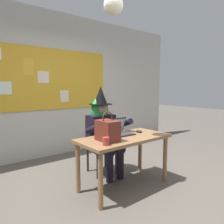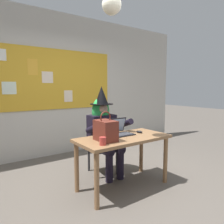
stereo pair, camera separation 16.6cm
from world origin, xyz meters
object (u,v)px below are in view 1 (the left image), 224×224
(person_costumed, at_px, (103,127))
(coffee_mug, at_px, (106,141))
(chair_at_desk, at_px, (99,142))
(laptop, at_px, (121,131))
(desk_main, at_px, (124,144))
(computer_mouse, at_px, (139,131))
(handbag, at_px, (107,130))

(person_costumed, xyz_separation_m, coffee_mug, (-0.49, -0.74, -0.01))
(chair_at_desk, bearing_deg, laptop, 8.21)
(chair_at_desk, bearing_deg, coffee_mug, -24.44)
(chair_at_desk, bearing_deg, desk_main, 1.72)
(desk_main, relative_size, computer_mouse, 12.52)
(person_costumed, relative_size, computer_mouse, 13.53)
(computer_mouse, height_order, coffee_mug, coffee_mug)
(person_costumed, relative_size, handbag, 3.72)
(laptop, xyz_separation_m, computer_mouse, (0.28, -0.09, -0.03))
(handbag, bearing_deg, laptop, 26.18)
(chair_at_desk, distance_m, handbag, 0.87)
(person_costumed, height_order, computer_mouse, person_costumed)
(chair_at_desk, relative_size, handbag, 2.33)
(laptop, bearing_deg, desk_main, -114.32)
(handbag, bearing_deg, computer_mouse, 8.36)
(person_costumed, bearing_deg, chair_at_desk, 176.99)
(computer_mouse, bearing_deg, desk_main, 176.75)
(desk_main, height_order, computer_mouse, computer_mouse)
(person_costumed, distance_m, laptop, 0.40)
(chair_at_desk, relative_size, laptop, 2.92)
(desk_main, bearing_deg, chair_at_desk, 86.08)
(handbag, xyz_separation_m, coffee_mug, (-0.14, -0.15, -0.09))
(chair_at_desk, bearing_deg, handbag, -21.26)
(desk_main, distance_m, handbag, 0.39)
(handbag, bearing_deg, chair_at_desk, 63.10)
(person_costumed, xyz_separation_m, handbag, (-0.35, -0.59, 0.08))
(person_costumed, bearing_deg, desk_main, -2.29)
(laptop, distance_m, handbag, 0.43)
(handbag, height_order, coffee_mug, handbag)
(laptop, xyz_separation_m, handbag, (-0.38, -0.19, 0.08))
(laptop, bearing_deg, computer_mouse, -17.74)
(computer_mouse, height_order, handbag, handbag)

